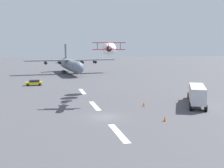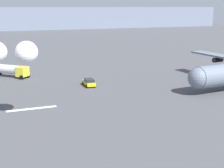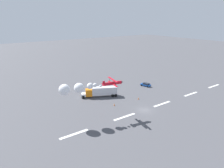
% 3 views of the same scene
% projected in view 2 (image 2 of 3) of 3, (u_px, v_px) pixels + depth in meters
% --- Properties ---
extents(runway_stripe_4, '(8.00, 0.90, 0.01)m').
position_uv_depth(runway_stripe_4, '(32.00, 109.00, 52.17)').
color(runway_stripe_4, white).
rests_on(runway_stripe_4, ground).
extents(fuel_tanker_truck, '(8.58, 8.35, 2.90)m').
position_uv_depth(fuel_tanker_truck, '(10.00, 70.00, 75.13)').
color(fuel_tanker_truck, yellow).
rests_on(fuel_tanker_truck, ground).
extents(airport_staff_sedan, '(2.17, 4.48, 1.52)m').
position_uv_depth(airport_staff_sedan, '(89.00, 82.00, 66.93)').
color(airport_staff_sedan, yellow).
rests_on(airport_staff_sedan, ground).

